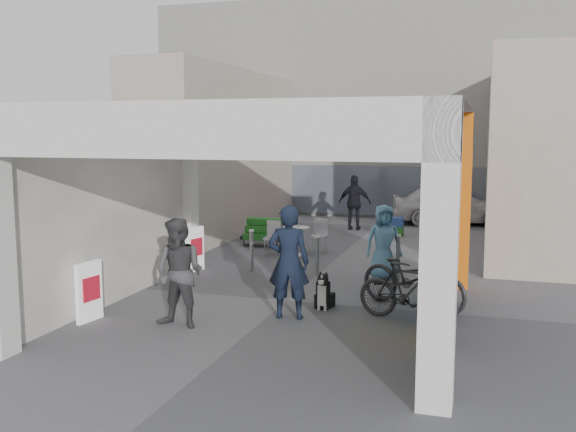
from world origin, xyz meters
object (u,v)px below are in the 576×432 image
(man_with_dog, at_px, (289,262))
(bicycle_front, at_px, (413,278))
(man_back_turned, at_px, (180,273))
(bicycle_rear, at_px, (408,291))
(white_van, at_px, (451,204))
(man_elderly, at_px, (384,242))
(produce_stand, at_px, (263,235))
(border_collie, at_px, (324,294))
(cafe_set, at_px, (295,241))
(man_crates, at_px, (355,203))

(man_with_dog, relative_size, bicycle_front, 0.92)
(man_back_turned, relative_size, bicycle_rear, 1.02)
(bicycle_front, xyz_separation_m, white_van, (0.06, 11.09, 0.13))
(bicycle_front, xyz_separation_m, bicycle_rear, (0.00, -0.84, -0.03))
(man_elderly, bearing_deg, produce_stand, 116.77)
(bicycle_rear, bearing_deg, border_collie, 92.53)
(cafe_set, bearing_deg, man_with_dog, -74.50)
(produce_stand, bearing_deg, border_collie, -66.11)
(cafe_set, height_order, man_with_dog, man_with_dog)
(man_elderly, xyz_separation_m, bicycle_front, (0.86, -2.12, -0.25))
(cafe_set, distance_m, man_crates, 4.46)
(border_collie, bearing_deg, bicycle_front, 32.67)
(bicycle_rear, xyz_separation_m, white_van, (0.06, 11.93, 0.16))
(man_crates, bearing_deg, cafe_set, 78.34)
(man_crates, relative_size, bicycle_front, 0.84)
(man_back_turned, bearing_deg, bicycle_front, 37.94)
(man_back_turned, distance_m, man_elderly, 5.06)
(cafe_set, relative_size, border_collie, 2.10)
(border_collie, bearing_deg, produce_stand, 133.26)
(man_with_dog, xyz_separation_m, man_crates, (-0.87, 10.03, -0.08))
(border_collie, distance_m, man_crates, 9.41)
(cafe_set, xyz_separation_m, man_elderly, (2.65, -2.31, 0.49))
(produce_stand, height_order, bicycle_rear, bicycle_rear)
(cafe_set, xyz_separation_m, produce_stand, (-1.14, 0.74, -0.01))
(man_crates, bearing_deg, man_back_turned, 84.08)
(man_back_turned, bearing_deg, bicycle_rear, 26.98)
(cafe_set, bearing_deg, produce_stand, 147.02)
(cafe_set, distance_m, bicycle_rear, 6.34)
(cafe_set, distance_m, border_collie, 5.32)
(man_with_dog, bearing_deg, bicycle_front, -156.47)
(produce_stand, relative_size, man_back_turned, 0.64)
(white_van, bearing_deg, border_collie, 162.09)
(man_with_dog, xyz_separation_m, white_van, (2.00, 12.32, -0.28))
(border_collie, relative_size, man_back_turned, 0.39)
(man_with_dog, distance_m, bicycle_front, 2.33)
(produce_stand, height_order, man_crates, man_crates)
(cafe_set, height_order, bicycle_front, bicycle_front)
(produce_stand, xyz_separation_m, man_with_dog, (2.71, -6.40, 0.67))
(cafe_set, relative_size, bicycle_front, 0.69)
(produce_stand, distance_m, border_collie, 6.48)
(border_collie, relative_size, man_elderly, 0.43)
(man_with_dog, bearing_deg, man_back_turned, 24.33)
(man_crates, bearing_deg, man_with_dog, 92.41)
(bicycle_front, bearing_deg, man_crates, 43.07)
(cafe_set, relative_size, produce_stand, 1.26)
(man_back_turned, xyz_separation_m, man_crates, (0.65, 11.02, -0.00))
(border_collie, distance_m, man_elderly, 2.75)
(produce_stand, distance_m, man_crates, 4.11)
(border_collie, bearing_deg, man_with_dog, -106.21)
(bicycle_front, bearing_deg, bicycle_rear, -154.63)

